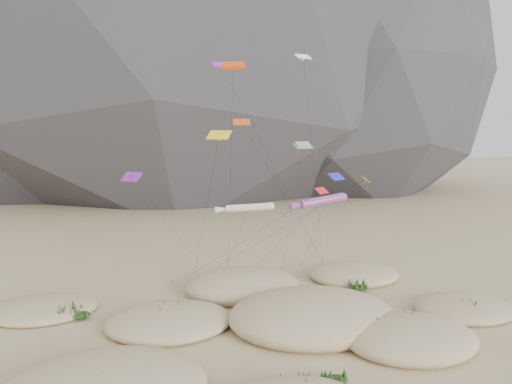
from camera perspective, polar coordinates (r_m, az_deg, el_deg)
ground at (r=48.41m, az=5.05°, el=-16.38°), size 500.00×500.00×0.00m
dunes at (r=50.49m, az=1.60°, el=-14.44°), size 54.21×37.45×4.27m
dune_grass at (r=50.86m, az=2.16°, el=-14.12°), size 43.06×27.71×1.57m
kite_stakes at (r=69.39m, az=-0.19°, el=-8.85°), size 22.27×4.21×0.30m
rainbow_tube_kite at (r=53.84m, az=7.36°, el=-1.03°), size 7.04×16.51×12.48m
white_tube_kite at (r=51.21m, az=-1.16°, el=-1.82°), size 5.88×17.90×11.93m
orange_parafoil at (r=54.01m, az=-2.65°, el=13.84°), size 3.75×15.28×26.42m
multi_parafoil at (r=60.74m, az=5.38°, el=5.18°), size 2.59×9.61×17.86m
delta_kites at (r=54.84m, az=1.03°, el=5.63°), size 28.22×20.23×28.36m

